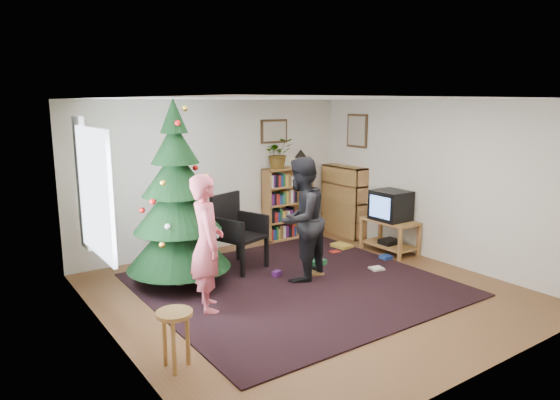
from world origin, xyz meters
TOP-DOWN VIEW (x-y plane):
  - floor at (0.00, 0.00)m, footprint 5.00×5.00m
  - ceiling at (0.00, 0.00)m, footprint 5.00×5.00m
  - wall_back at (0.00, 2.50)m, footprint 5.00×0.02m
  - wall_front at (0.00, -2.50)m, footprint 5.00×0.02m
  - wall_left at (-2.50, 0.00)m, footprint 0.02×5.00m
  - wall_right at (2.50, 0.00)m, footprint 0.02×5.00m
  - rug at (0.00, 0.30)m, footprint 3.80×3.60m
  - window_pane at (-2.47, 0.60)m, footprint 0.04×1.20m
  - curtain at (-2.43, 1.30)m, footprint 0.06×0.35m
  - picture_back at (1.15, 2.48)m, footprint 0.55×0.03m
  - picture_right at (2.48, 1.75)m, footprint 0.03×0.50m
  - christmas_tree at (-1.29, 1.18)m, footprint 1.39×1.39m
  - bookshelf_back at (1.35, 2.34)m, footprint 0.95×0.30m
  - bookshelf_right at (2.34, 1.91)m, footprint 0.30×0.95m
  - tv_stand at (2.22, 0.64)m, footprint 0.51×0.91m
  - crt_tv at (2.22, 0.64)m, footprint 0.52×0.56m
  - armchair at (-0.27, 1.41)m, footprint 0.79×0.80m
  - stool at (-2.20, -0.81)m, footprint 0.34×0.34m
  - person_standing at (-1.33, 0.24)m, footprint 0.56×0.69m
  - person_by_chair at (0.21, 0.44)m, footprint 1.03×0.93m
  - potted_plant at (1.15, 2.34)m, footprint 0.56×0.51m
  - table_lamp at (1.65, 2.34)m, footprint 0.24×0.24m
  - floor_clutter at (1.08, 0.67)m, footprint 2.07×1.38m

SIDE VIEW (x-z plane):
  - floor at x=0.00m, z-range 0.00..0.00m
  - rug at x=0.00m, z-range 0.00..0.02m
  - floor_clutter at x=1.08m, z-range 0.00..0.08m
  - tv_stand at x=2.22m, z-range 0.05..0.60m
  - stool at x=-2.20m, z-range 0.16..0.72m
  - armchair at x=-0.27m, z-range 0.05..1.18m
  - bookshelf_back at x=1.35m, z-range 0.01..1.31m
  - bookshelf_right at x=2.34m, z-range 0.01..1.31m
  - crt_tv at x=2.22m, z-range 0.55..1.04m
  - person_standing at x=-1.33m, z-range 0.00..1.65m
  - person_by_chair at x=0.21m, z-range 0.00..1.73m
  - christmas_tree at x=-1.29m, z-range -0.21..2.31m
  - wall_back at x=0.00m, z-range 0.00..2.50m
  - wall_front at x=0.00m, z-range 0.00..2.50m
  - wall_left at x=-2.50m, z-range 0.00..2.50m
  - wall_right at x=2.50m, z-range 0.00..2.50m
  - window_pane at x=-2.47m, z-range 0.80..2.20m
  - curtain at x=-2.43m, z-range 0.70..2.30m
  - table_lamp at x=1.65m, z-range 1.36..1.67m
  - potted_plant at x=1.15m, z-range 1.30..1.84m
  - picture_back at x=1.15m, z-range 1.74..2.16m
  - picture_right at x=2.48m, z-range 1.65..2.25m
  - ceiling at x=0.00m, z-range 2.50..2.50m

